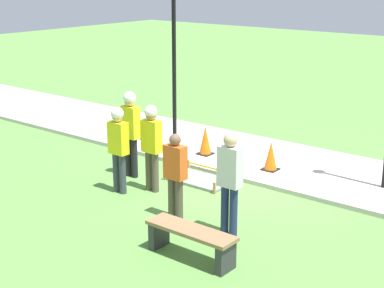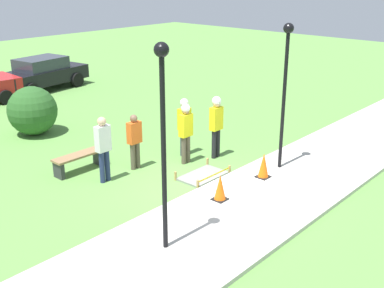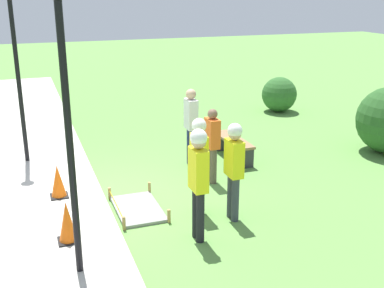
{
  "view_description": "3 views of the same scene",
  "coord_description": "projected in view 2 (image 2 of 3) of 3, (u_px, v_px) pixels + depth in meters",
  "views": [
    {
      "loc": [
        -6.65,
        9.95,
        4.4
      ],
      "look_at": [
        0.55,
        0.94,
        0.96
      ],
      "focal_mm": 55.0,
      "sensor_mm": 36.0,
      "label": 1
    },
    {
      "loc": [
        -8.6,
        -7.45,
        5.41
      ],
      "look_at": [
        0.68,
        0.94,
        0.86
      ],
      "focal_mm": 45.0,
      "sensor_mm": 36.0,
      "label": 2
    },
    {
      "loc": [
        8.73,
        -1.32,
        4.0
      ],
      "look_at": [
        0.15,
        1.77,
        1.02
      ],
      "focal_mm": 45.0,
      "sensor_mm": 36.0,
      "label": 3
    }
  ],
  "objects": [
    {
      "name": "traffic_cone_far_patch",
      "position": [
        264.0,
        165.0,
        12.94
      ],
      "size": [
        0.34,
        0.34,
        0.69
      ],
      "color": "black",
      "rests_on": "sidewalk"
    },
    {
      "name": "shrub_rounded_mid",
      "position": [
        32.0,
        111.0,
        16.5
      ],
      "size": [
        1.68,
        1.68,
        1.68
      ],
      "color": "#285623",
      "rests_on": "ground_plane"
    },
    {
      "name": "traffic_cone_near_patch",
      "position": [
        220.0,
        188.0,
        11.68
      ],
      "size": [
        0.34,
        0.34,
        0.65
      ],
      "color": "black",
      "rests_on": "sidewalk"
    },
    {
      "name": "lamppost_far",
      "position": [
        163.0,
        121.0,
        8.88
      ],
      "size": [
        0.28,
        0.28,
        4.13
      ],
      "color": "black",
      "rests_on": "sidewalk"
    },
    {
      "name": "worker_trainee",
      "position": [
        186.0,
        128.0,
        13.92
      ],
      "size": [
        0.4,
        0.26,
        1.81
      ],
      "color": "brown",
      "rests_on": "ground_plane"
    },
    {
      "name": "parked_car_black",
      "position": [
        42.0,
        73.0,
        22.67
      ],
      "size": [
        4.57,
        2.44,
        1.53
      ],
      "rotation": [
        0.0,
        0.0,
        0.15
      ],
      "color": "black",
      "rests_on": "ground_plane"
    },
    {
      "name": "worker_assistant",
      "position": [
        184.0,
        122.0,
        14.55
      ],
      "size": [
        0.4,
        0.26,
        1.8
      ],
      "color": "#383D47",
      "rests_on": "ground_plane"
    },
    {
      "name": "ground_plane",
      "position": [
        201.0,
        190.0,
        12.54
      ],
      "size": [
        60.0,
        60.0,
        0.0
      ],
      "primitive_type": "plane",
      "color": "#5B8E42"
    },
    {
      "name": "sidewalk",
      "position": [
        249.0,
        206.0,
        11.56
      ],
      "size": [
        28.0,
        3.05,
        0.1
      ],
      "color": "#BCB7AD",
      "rests_on": "ground_plane"
    },
    {
      "name": "worker_supervisor",
      "position": [
        216.0,
        121.0,
        14.32
      ],
      "size": [
        0.4,
        0.28,
        1.91
      ],
      "color": "black",
      "rests_on": "ground_plane"
    },
    {
      "name": "bystander_in_orange_shirt",
      "position": [
        135.0,
        139.0,
        13.58
      ],
      "size": [
        0.4,
        0.22,
        1.62
      ],
      "color": "brown",
      "rests_on": "ground_plane"
    },
    {
      "name": "bystander_in_gray_shirt",
      "position": [
        103.0,
        145.0,
        12.69
      ],
      "size": [
        0.4,
        0.24,
        1.82
      ],
      "color": "navy",
      "rests_on": "ground_plane"
    },
    {
      "name": "wet_concrete_patch",
      "position": [
        203.0,
        176.0,
        13.3
      ],
      "size": [
        1.39,
        0.86,
        0.25
      ],
      "color": "gray",
      "rests_on": "ground_plane"
    },
    {
      "name": "park_bench",
      "position": [
        79.0,
        159.0,
        13.59
      ],
      "size": [
        1.55,
        0.44,
        0.51
      ],
      "color": "#2D2D33",
      "rests_on": "ground_plane"
    },
    {
      "name": "lamppost_near",
      "position": [
        285.0,
        76.0,
        12.84
      ],
      "size": [
        0.28,
        0.28,
        4.02
      ],
      "color": "black",
      "rests_on": "sidewalk"
    }
  ]
}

